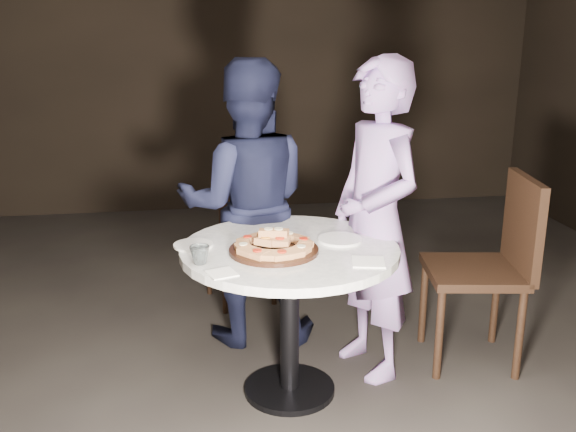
{
  "coord_description": "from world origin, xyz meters",
  "views": [
    {
      "loc": [
        -0.33,
        -2.66,
        1.71
      ],
      "look_at": [
        0.11,
        0.13,
        0.88
      ],
      "focal_mm": 40.0,
      "sensor_mm": 36.0,
      "label": 1
    }
  ],
  "objects": [
    {
      "name": "diner_teal",
      "position": [
        0.56,
        0.25,
        0.8
      ],
      "size": [
        0.54,
        0.67,
        1.6
      ],
      "primitive_type": "imported",
      "rotation": [
        0.0,
        0.0,
        -1.26
      ],
      "color": "#866BAC",
      "rests_on": "ground"
    },
    {
      "name": "napkin_far",
      "position": [
        0.4,
        -0.19,
        0.76
      ],
      "size": [
        0.16,
        0.16,
        0.01
      ],
      "primitive_type": "cube",
      "rotation": [
        0.0,
        0.0,
        -0.22
      ],
      "color": "white",
      "rests_on": "table"
    },
    {
      "name": "diner_navy",
      "position": [
        -0.03,
        0.71,
        0.79
      ],
      "size": [
        0.81,
        0.65,
        1.57
      ],
      "primitive_type": "imported",
      "rotation": [
        0.0,
        0.0,
        3.06
      ],
      "color": "black",
      "rests_on": "ground"
    },
    {
      "name": "napkin_near",
      "position": [
        -0.22,
        -0.22,
        0.76
      ],
      "size": [
        0.14,
        0.14,
        0.01
      ],
      "primitive_type": "cube",
      "rotation": [
        0.0,
        0.0,
        0.33
      ],
      "color": "white",
      "rests_on": "table"
    },
    {
      "name": "chair_right",
      "position": [
        1.2,
        0.24,
        0.58
      ],
      "size": [
        0.56,
        0.54,
        1.0
      ],
      "rotation": [
        0.0,
        0.0,
        -1.73
      ],
      "color": "black",
      "rests_on": "ground"
    },
    {
      "name": "plate_right",
      "position": [
        0.35,
        0.12,
        0.76
      ],
      "size": [
        0.26,
        0.26,
        0.01
      ],
      "primitive_type": "cylinder",
      "rotation": [
        0.0,
        0.0,
        -0.29
      ],
      "color": "white",
      "rests_on": "table"
    },
    {
      "name": "floor",
      "position": [
        0.0,
        0.0,
        0.0
      ],
      "size": [
        7.0,
        7.0,
        0.0
      ],
      "primitive_type": "plane",
      "color": "black",
      "rests_on": "ground"
    },
    {
      "name": "water_glass",
      "position": [
        -0.3,
        -0.08,
        0.79
      ],
      "size": [
        0.09,
        0.09,
        0.08
      ],
      "primitive_type": "imported",
      "rotation": [
        0.0,
        0.0,
        0.12
      ],
      "color": "silver",
      "rests_on": "table"
    },
    {
      "name": "chair_far",
      "position": [
        -0.01,
        1.15,
        0.48
      ],
      "size": [
        0.48,
        0.49,
        0.82
      ],
      "rotation": [
        0.0,
        0.0,
        3.41
      ],
      "color": "black",
      "rests_on": "ground"
    },
    {
      "name": "table",
      "position": [
        0.11,
        0.08,
        0.61
      ],
      "size": [
        1.27,
        1.27,
        0.75
      ],
      "rotation": [
        0.0,
        0.0,
        -0.32
      ],
      "color": "black",
      "rests_on": "ground"
    },
    {
      "name": "focaccia_pile",
      "position": [
        0.02,
        0.01,
        0.8
      ],
      "size": [
        0.36,
        0.36,
        0.1
      ],
      "rotation": [
        0.0,
        0.0,
        0.12
      ],
      "color": "#AD7243",
      "rests_on": "serving_board"
    },
    {
      "name": "serving_board",
      "position": [
        0.02,
        0.01,
        0.76
      ],
      "size": [
        0.49,
        0.49,
        0.02
      ],
      "primitive_type": "cylinder",
      "rotation": [
        0.0,
        0.0,
        0.27
      ],
      "color": "black",
      "rests_on": "table"
    },
    {
      "name": "plate_left",
      "position": [
        -0.33,
        0.15,
        0.76
      ],
      "size": [
        0.21,
        0.21,
        0.01
      ],
      "primitive_type": "cylinder",
      "rotation": [
        0.0,
        0.0,
        -0.15
      ],
      "color": "white",
      "rests_on": "table"
    }
  ]
}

